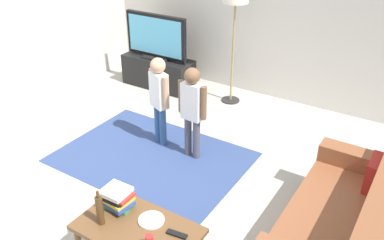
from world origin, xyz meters
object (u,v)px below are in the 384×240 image
object	(u,v)px
tv_stand	(158,73)
coffee_table	(138,232)
tv	(156,37)
child_center	(192,105)
plate	(151,220)
tv_remote	(177,234)
book_stack	(117,198)
bottle	(100,210)
child_near_tv	(159,94)
couch	(345,230)

from	to	relation	value
tv_stand	coffee_table	bearing A→B (deg)	-55.76
tv_stand	tv	xyz separation A→B (m)	(0.00, -0.02, 0.60)
child_center	coffee_table	distance (m)	1.76
coffee_table	plate	xyz separation A→B (m)	(0.05, 0.12, 0.06)
tv_stand	tv_remote	world-z (taller)	tv_stand
tv_stand	coffee_table	xyz separation A→B (m)	(2.12, -3.11, 0.13)
book_stack	tv_remote	distance (m)	0.63
bottle	tv_remote	distance (m)	0.65
child_center	tv_stand	bearing A→B (deg)	137.52
bottle	plate	bearing A→B (deg)	36.00
child_center	tv_remote	size ratio (longest dim) A/B	6.72
tv_stand	child_near_tv	size ratio (longest dim) A/B	1.05
child_center	bottle	size ratio (longest dim) A/B	3.49
child_center	bottle	bearing A→B (deg)	-82.14
tv_stand	tv	size ratio (longest dim) A/B	1.09
couch	plate	distance (m)	1.64
book_stack	tv_remote	size ratio (longest dim) A/B	1.76
book_stack	plate	distance (m)	0.36
couch	book_stack	world-z (taller)	couch
child_near_tv	child_center	size ratio (longest dim) A/B	1.00
child_near_tv	tv_stand	bearing A→B (deg)	127.58
child_center	book_stack	bearing A→B (deg)	-81.81
tv_stand	tv_remote	distance (m)	3.88
tv	plate	distance (m)	3.70
tv	tv_remote	size ratio (longest dim) A/B	6.47
book_stack	plate	bearing A→B (deg)	3.00
tv_stand	child_center	xyz separation A→B (m)	(1.59, -1.46, 0.44)
tv_stand	child_center	bearing A→B (deg)	-42.48
tv	tv_remote	world-z (taller)	tv
couch	book_stack	distance (m)	1.96
couch	bottle	xyz separation A→B (m)	(-1.69, -1.15, 0.27)
couch	coffee_table	distance (m)	1.75
bottle	tv_stand	bearing A→B (deg)	119.62
tv_stand	book_stack	xyz separation A→B (m)	(1.82, -3.01, 0.28)
couch	child_center	world-z (taller)	child_center
child_center	bottle	distance (m)	1.79
tv	book_stack	bearing A→B (deg)	-58.72
tv	tv_remote	xyz separation A→B (m)	(2.44, -2.99, -0.42)
tv_stand	plate	size ratio (longest dim) A/B	5.45
plate	coffee_table	bearing A→B (deg)	-112.73
tv_stand	child_center	size ratio (longest dim) A/B	1.05
tv_stand	bottle	xyz separation A→B (m)	(1.84, -3.23, 0.32)
child_near_tv	book_stack	world-z (taller)	child_near_tv
tv_remote	child_center	bearing A→B (deg)	110.45
coffee_table	book_stack	world-z (taller)	book_stack
tv	child_near_tv	distance (m)	1.78
plate	child_near_tv	bearing A→B (deg)	124.38
couch	child_near_tv	xyz separation A→B (m)	(-2.44, 0.67, 0.40)
plate	tv	bearing A→B (deg)	126.12
child_center	plate	distance (m)	1.66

